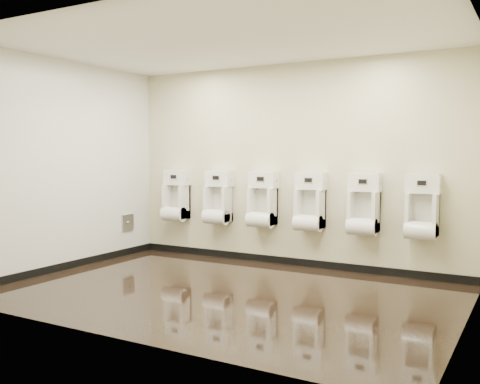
% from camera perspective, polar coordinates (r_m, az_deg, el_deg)
% --- Properties ---
extents(ground, '(5.00, 3.50, 0.00)m').
position_cam_1_polar(ground, '(6.12, -1.58, -10.62)').
color(ground, black).
rests_on(ground, ground).
extents(ceiling, '(5.00, 3.50, 0.00)m').
position_cam_1_polar(ceiling, '(6.05, -1.63, 15.98)').
color(ceiling, silver).
extents(back_wall, '(5.00, 0.02, 2.80)m').
position_cam_1_polar(back_wall, '(7.47, 5.35, 2.88)').
color(back_wall, beige).
rests_on(back_wall, ground).
extents(front_wall, '(5.00, 0.02, 2.80)m').
position_cam_1_polar(front_wall, '(4.51, -13.15, 2.06)').
color(front_wall, beige).
rests_on(front_wall, ground).
extents(left_wall, '(0.02, 3.50, 2.80)m').
position_cam_1_polar(left_wall, '(7.52, -18.16, 2.70)').
color(left_wall, beige).
rests_on(left_wall, ground).
extents(right_wall, '(0.02, 3.50, 2.80)m').
position_cam_1_polar(right_wall, '(5.10, 23.23, 2.05)').
color(right_wall, beige).
rests_on(right_wall, ground).
extents(tile_overlay_left, '(0.01, 3.50, 2.80)m').
position_cam_1_polar(tile_overlay_left, '(7.52, -18.13, 2.70)').
color(tile_overlay_left, silver).
rests_on(tile_overlay_left, ground).
extents(skirting_back, '(5.00, 0.02, 0.10)m').
position_cam_1_polar(skirting_back, '(7.61, 5.24, -7.34)').
color(skirting_back, black).
rests_on(skirting_back, ground).
extents(skirting_left, '(0.02, 3.50, 0.10)m').
position_cam_1_polar(skirting_left, '(7.66, -17.88, -7.45)').
color(skirting_left, black).
rests_on(skirting_left, ground).
extents(access_panel, '(0.04, 0.25, 0.25)m').
position_cam_1_polar(access_panel, '(8.43, -11.90, -3.20)').
color(access_panel, '#9E9EA3').
rests_on(access_panel, left_wall).
extents(urinal_0, '(0.42, 0.31, 0.78)m').
position_cam_1_polar(urinal_0, '(8.33, -6.86, -0.78)').
color(urinal_0, silver).
rests_on(urinal_0, back_wall).
extents(urinal_1, '(0.42, 0.31, 0.78)m').
position_cam_1_polar(urinal_1, '(7.90, -2.37, -1.02)').
color(urinal_1, silver).
rests_on(urinal_1, back_wall).
extents(urinal_2, '(0.42, 0.31, 0.78)m').
position_cam_1_polar(urinal_2, '(7.54, 2.38, -1.26)').
color(urinal_2, silver).
rests_on(urinal_2, back_wall).
extents(urinal_3, '(0.42, 0.31, 0.78)m').
position_cam_1_polar(urinal_3, '(7.24, 7.44, -1.50)').
color(urinal_3, silver).
rests_on(urinal_3, back_wall).
extents(urinal_4, '(0.42, 0.31, 0.78)m').
position_cam_1_polar(urinal_4, '(7.00, 13.04, -1.76)').
color(urinal_4, silver).
rests_on(urinal_4, back_wall).
extents(urinal_5, '(0.42, 0.31, 0.78)m').
position_cam_1_polar(urinal_5, '(6.83, 18.84, -2.01)').
color(urinal_5, silver).
rests_on(urinal_5, back_wall).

